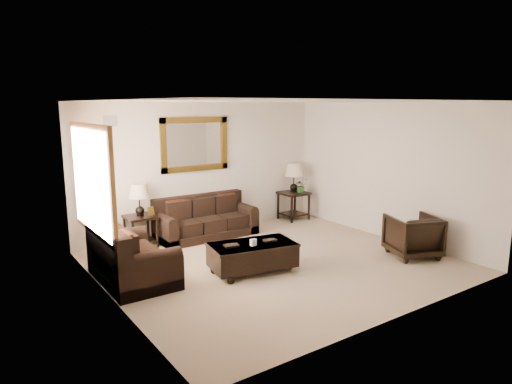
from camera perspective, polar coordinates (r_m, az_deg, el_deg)
room at (r=7.51m, az=2.53°, el=0.93°), size 5.51×5.01×2.71m
window at (r=7.10m, az=-19.77°, el=1.36°), size 0.07×1.96×1.66m
mirror at (r=9.42m, az=-7.64°, el=5.93°), size 1.50×0.06×1.10m
air_vent at (r=8.76m, az=-17.76°, el=8.43°), size 0.25×0.02×0.18m
sofa at (r=9.36m, az=-6.37°, el=-3.73°), size 2.01×0.87×0.82m
loveseat at (r=7.23m, az=-15.58°, el=-8.20°), size 0.95×1.60×0.90m
end_table_left at (r=8.79m, az=-14.33°, el=-1.70°), size 0.55×0.55×1.20m
end_table_right at (r=10.59m, az=4.75°, el=1.09°), size 0.60×0.60×1.31m
coffee_table at (r=7.39m, az=-0.46°, el=-7.73°), size 1.47×0.96×0.58m
armchair at (r=8.52m, az=19.03°, el=-4.97°), size 1.01×0.98×0.82m
potted_plant at (r=10.60m, az=5.65°, el=0.65°), size 0.38×0.40×0.25m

